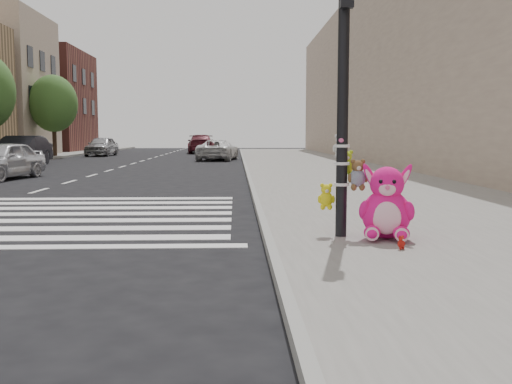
{
  "coord_description": "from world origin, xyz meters",
  "views": [
    {
      "loc": [
        1.08,
        -6.28,
        1.61
      ],
      "look_at": [
        1.38,
        2.14,
        0.75
      ],
      "focal_mm": 40.0,
      "sensor_mm": 36.0,
      "label": 1
    }
  ],
  "objects_px": {
    "pink_bunny": "(386,208)",
    "car_dark_far": "(21,151)",
    "car_white_near": "(218,150)",
    "red_teddy": "(401,242)",
    "car_silver_far": "(1,160)",
    "signal_pole": "(344,124)"
  },
  "relations": [
    {
      "from": "signal_pole",
      "to": "car_silver_far",
      "type": "distance_m",
      "value": 15.87
    },
    {
      "from": "car_silver_far",
      "to": "car_white_near",
      "type": "xyz_separation_m",
      "value": [
        7.23,
        14.72,
        -0.05
      ]
    },
    {
      "from": "car_silver_far",
      "to": "red_teddy",
      "type": "bearing_deg",
      "value": -42.73
    },
    {
      "from": "signal_pole",
      "to": "pink_bunny",
      "type": "xyz_separation_m",
      "value": [
        0.57,
        -0.26,
        -1.17
      ]
    },
    {
      "from": "signal_pole",
      "to": "red_teddy",
      "type": "distance_m",
      "value": 1.9
    },
    {
      "from": "pink_bunny",
      "to": "car_white_near",
      "type": "height_order",
      "value": "car_white_near"
    },
    {
      "from": "pink_bunny",
      "to": "red_teddy",
      "type": "distance_m",
      "value": 0.82
    },
    {
      "from": "signal_pole",
      "to": "car_white_near",
      "type": "height_order",
      "value": "signal_pole"
    },
    {
      "from": "pink_bunny",
      "to": "red_teddy",
      "type": "relative_size",
      "value": 5.97
    },
    {
      "from": "red_teddy",
      "to": "car_dark_far",
      "type": "relative_size",
      "value": 0.04
    },
    {
      "from": "car_silver_far",
      "to": "car_dark_far",
      "type": "height_order",
      "value": "car_dark_far"
    },
    {
      "from": "pink_bunny",
      "to": "car_dark_far",
      "type": "distance_m",
      "value": 25.13
    },
    {
      "from": "signal_pole",
      "to": "car_white_near",
      "type": "xyz_separation_m",
      "value": [
        -2.62,
        27.11,
        -1.12
      ]
    },
    {
      "from": "pink_bunny",
      "to": "car_white_near",
      "type": "distance_m",
      "value": 27.56
    },
    {
      "from": "pink_bunny",
      "to": "car_dark_far",
      "type": "bearing_deg",
      "value": 134.24
    },
    {
      "from": "signal_pole",
      "to": "red_teddy",
      "type": "relative_size",
      "value": 22.08
    },
    {
      "from": "car_dark_far",
      "to": "car_white_near",
      "type": "distance_m",
      "value": 11.42
    },
    {
      "from": "car_silver_far",
      "to": "car_dark_far",
      "type": "xyz_separation_m",
      "value": [
        -2.57,
        8.86,
        0.08
      ]
    },
    {
      "from": "red_teddy",
      "to": "car_silver_far",
      "type": "distance_m",
      "value": 16.98
    },
    {
      "from": "red_teddy",
      "to": "car_white_near",
      "type": "xyz_separation_m",
      "value": [
        -3.19,
        28.12,
        0.4
      ]
    },
    {
      "from": "red_teddy",
      "to": "car_white_near",
      "type": "bearing_deg",
      "value": 64.42
    },
    {
      "from": "signal_pole",
      "to": "red_teddy",
      "type": "xyz_separation_m",
      "value": [
        0.57,
        -1.0,
        -1.52
      ]
    }
  ]
}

